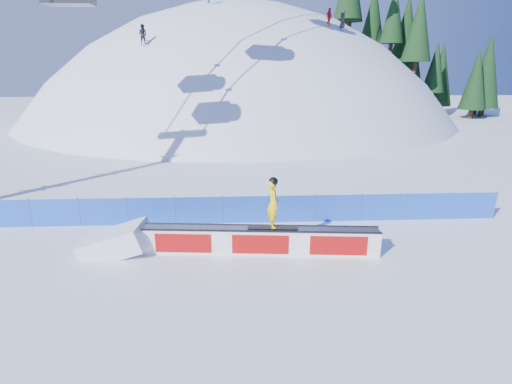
{
  "coord_description": "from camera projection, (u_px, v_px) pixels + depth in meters",
  "views": [
    {
      "loc": [
        -0.37,
        -11.53,
        6.47
      ],
      "look_at": [
        0.41,
        3.95,
        1.56
      ],
      "focal_mm": 28.0,
      "sensor_mm": 36.0,
      "label": 1
    }
  ],
  "objects": [
    {
      "name": "safety_fence",
      "position": [
        246.0,
        210.0,
        17.06
      ],
      "size": [
        22.05,
        0.05,
        1.3
      ],
      "color": "blue",
      "rests_on": "ground"
    },
    {
      "name": "snowboarder",
      "position": [
        273.0,
        203.0,
        13.84
      ],
      "size": [
        1.8,
        0.69,
        1.86
      ],
      "rotation": [
        0.0,
        0.0,
        1.76
      ],
      "color": "black",
      "rests_on": "rail_box"
    },
    {
      "name": "distant_skiers",
      "position": [
        247.0,
        13.0,
        38.02
      ],
      "size": [
        19.35,
        8.4,
        6.0
      ],
      "color": "black",
      "rests_on": "ground"
    },
    {
      "name": "snow_hill",
      "position": [
        240.0,
        241.0,
        58.38
      ],
      "size": [
        64.0,
        64.0,
        64.0
      ],
      "color": "white",
      "rests_on": "ground"
    },
    {
      "name": "rail_box",
      "position": [
        260.0,
        241.0,
        14.28
      ],
      "size": [
        8.44,
        1.32,
        1.01
      ],
      "rotation": [
        0.0,
        0.0,
        -0.09
      ],
      "color": "white",
      "rests_on": "ground"
    },
    {
      "name": "ground",
      "position": [
        250.0,
        275.0,
        12.95
      ],
      "size": [
        160.0,
        160.0,
        0.0
      ],
      "primitive_type": "plane",
      "color": "white",
      "rests_on": "ground"
    },
    {
      "name": "treeline",
      "position": [
        427.0,
        47.0,
        51.53
      ],
      "size": [
        24.66,
        12.31,
        19.64
      ],
      "color": "#342114",
      "rests_on": "ground"
    },
    {
      "name": "snow_ramp",
      "position": [
        117.0,
        251.0,
        14.62
      ],
      "size": [
        2.56,
        1.73,
        1.52
      ],
      "primitive_type": null,
      "rotation": [
        0.0,
        -0.31,
        -0.09
      ],
      "color": "white",
      "rests_on": "ground"
    }
  ]
}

